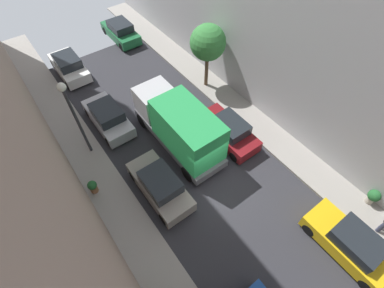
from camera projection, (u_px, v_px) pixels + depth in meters
The scene contains 14 objects.
ground at pixel (218, 187), 15.47m from camera, with size 32.00×32.00×0.00m, color #2D2D33.
sidewalk_left at pixel (139, 240), 13.58m from camera, with size 2.00×44.00×0.15m, color gray.
sidewalk_right at pixel (280, 144), 17.25m from camera, with size 2.00×44.00×0.15m, color gray.
parked_car_left_2 at pixel (160, 185), 14.71m from camera, with size 1.78×4.20×1.57m.
parked_car_left_3 at pixel (108, 117), 17.76m from camera, with size 1.78×4.20×1.57m.
parked_car_left_4 at pixel (69, 66), 21.01m from camera, with size 1.78×4.20×1.57m.
parked_car_right_1 at pixel (351, 244), 12.83m from camera, with size 1.78×4.20×1.57m.
parked_car_right_2 at pixel (228, 131), 17.06m from camera, with size 1.78×4.20×1.57m.
parked_car_right_3 at pixel (121, 31), 24.00m from camera, with size 1.78×4.20×1.57m.
delivery_truck at pixel (179, 126), 15.87m from camera, with size 2.26×6.60×3.38m.
street_tree_1 at pixel (208, 43), 17.92m from camera, with size 2.35×2.35×4.59m.
potted_plant_0 at pixel (93, 187), 14.80m from camera, with size 0.50×0.50×0.84m.
potted_plant_1 at pixel (373, 196), 14.32m from camera, with size 0.63×0.63×0.96m.
lamp_post at pixel (72, 110), 14.17m from camera, with size 0.44×0.44×5.12m.
Camera 1 is at (-5.72, -5.30, 13.65)m, focal length 26.14 mm.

